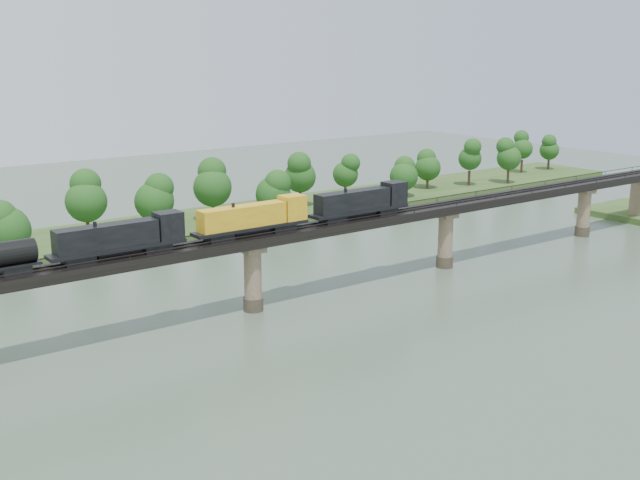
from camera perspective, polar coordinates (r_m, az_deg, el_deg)
ground at (r=97.74m, az=4.76°, el=-9.56°), size 400.00×400.00×0.00m
far_bank at (r=167.63m, az=-14.78°, el=0.26°), size 300.00×24.00×1.60m
bridge at (r=118.65m, az=-4.80°, el=-2.51°), size 236.00×30.00×11.50m
bridge_superstructure at (r=117.04m, az=-4.86°, el=0.47°), size 220.00×4.90×0.75m
far_treeline at (r=159.06m, az=-17.08°, el=2.36°), size 289.06×17.54×13.60m
freight_train at (r=113.25m, az=-7.78°, el=1.06°), size 74.79×2.91×5.15m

